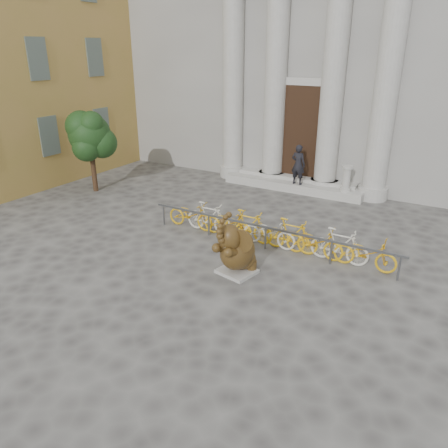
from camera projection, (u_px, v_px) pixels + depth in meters
The scene contains 9 objects.
ground at pixel (154, 285), 11.14m from camera, with size 80.00×80.00×0.00m, color #474442.
classical_building at pixel (345, 39), 20.81m from camera, with size 22.00×10.70×12.00m.
entrance_steps at pixel (293, 185), 18.58m from camera, with size 6.00×1.20×0.36m, color #A8A59E.
ochre_building at pixel (4, 38), 19.75m from camera, with size 8.00×14.00×12.00m, color #B88C46.
elephant_statue at pixel (236, 251), 11.47m from camera, with size 1.20×1.43×1.83m.
bike_rack at pixel (269, 231), 13.16m from camera, with size 8.00×0.53×1.00m.
tree at pixel (90, 136), 17.51m from camera, with size 1.92×1.75×3.33m.
pedestrian at pixel (298, 165), 17.79m from camera, with size 0.60×0.39×1.64m, color black.
balustrade_post at pixel (346, 180), 17.03m from camera, with size 0.42×0.42×1.02m.
Camera 1 is at (6.46, -7.49, 5.65)m, focal length 35.00 mm.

